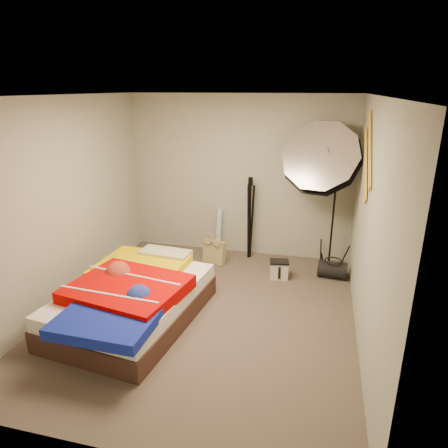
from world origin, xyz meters
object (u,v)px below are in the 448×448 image
(camera_case, at_px, (279,270))
(camera_tripod, at_px, (250,213))
(photo_umbrella, at_px, (322,160))
(bed, at_px, (133,298))
(wrapping_roll, at_px, (219,232))
(duffel_bag, at_px, (332,270))
(tote_bag, at_px, (214,252))

(camera_case, distance_m, camera_tripod, 1.05)
(photo_umbrella, bearing_deg, bed, -136.82)
(wrapping_roll, height_order, duffel_bag, wrapping_roll)
(camera_case, height_order, photo_umbrella, photo_umbrella)
(tote_bag, distance_m, camera_tripod, 0.82)
(bed, bearing_deg, tote_bag, 74.42)
(duffel_bag, bearing_deg, camera_case, -159.74)
(camera_case, height_order, camera_tripod, camera_tripod)
(camera_case, relative_size, bed, 0.12)
(bed, distance_m, camera_tripod, 2.37)
(duffel_bag, bearing_deg, photo_umbrella, 148.88)
(bed, height_order, camera_tripod, camera_tripod)
(camera_case, bearing_deg, photo_umbrella, 30.53)
(duffel_bag, height_order, camera_tripod, camera_tripod)
(tote_bag, relative_size, wrapping_roll, 0.49)
(bed, relative_size, camera_tripod, 1.63)
(tote_bag, xyz_separation_m, duffel_bag, (1.76, -0.09, -0.06))
(duffel_bag, xyz_separation_m, photo_umbrella, (-0.26, 0.19, 1.52))
(bed, bearing_deg, photo_umbrella, 43.18)
(duffel_bag, xyz_separation_m, bed, (-2.26, -1.68, 0.16))
(photo_umbrella, bearing_deg, camera_case, -140.17)
(camera_tripod, bearing_deg, wrapping_roll, 174.40)
(bed, bearing_deg, camera_tripod, 65.28)
(tote_bag, distance_m, photo_umbrella, 2.10)
(bed, xyz_separation_m, photo_umbrella, (1.99, 1.87, 1.36))
(bed, distance_m, photo_umbrella, 3.06)
(wrapping_roll, relative_size, duffel_bag, 1.87)
(wrapping_roll, distance_m, camera_tripod, 0.64)
(tote_bag, bearing_deg, wrapping_roll, 114.16)
(camera_case, distance_m, photo_umbrella, 1.64)
(duffel_bag, distance_m, bed, 2.82)
(wrapping_roll, bearing_deg, photo_umbrella, -10.80)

